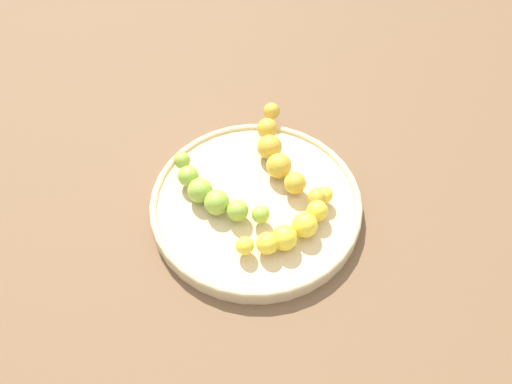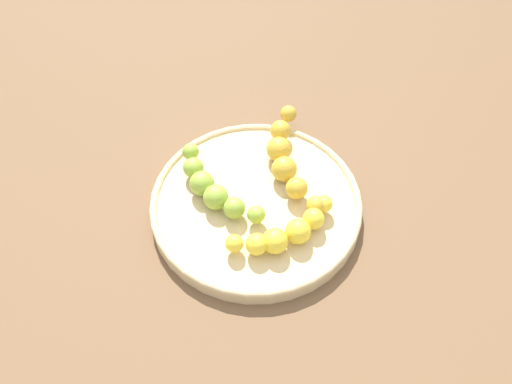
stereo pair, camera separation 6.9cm
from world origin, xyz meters
name	(u,v)px [view 1 (the left image)]	position (x,y,z in m)	size (l,w,h in m)	color
ground_plane	(256,209)	(0.00, 0.00, 0.00)	(2.40, 2.40, 0.00)	brown
fruit_bowl	(256,204)	(0.00, 0.00, 0.01)	(0.28, 0.28, 0.02)	#D1B784
banana_green	(212,194)	(-0.03, -0.05, 0.04)	(0.15, 0.08, 0.03)	#8CAD38
banana_yellow	(293,227)	(0.07, 0.02, 0.04)	(0.06, 0.15, 0.03)	yellow
banana_spotted	(279,155)	(-0.04, 0.06, 0.04)	(0.19, 0.07, 0.03)	gold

